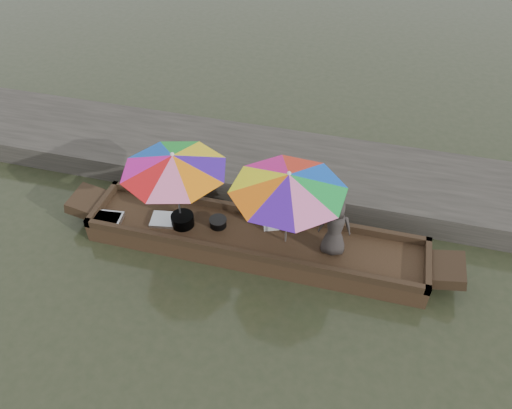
% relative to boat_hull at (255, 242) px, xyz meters
% --- Properties ---
extents(water, '(80.00, 80.00, 0.00)m').
position_rel_boat_hull_xyz_m(water, '(0.00, 0.00, -0.17)').
color(water, '#282F1C').
rests_on(water, ground).
extents(dock, '(22.00, 2.20, 0.50)m').
position_rel_boat_hull_xyz_m(dock, '(0.00, 2.20, 0.08)').
color(dock, '#2D2B26').
rests_on(dock, ground).
extents(boat_hull, '(6.09, 1.20, 0.35)m').
position_rel_boat_hull_xyz_m(boat_hull, '(0.00, 0.00, 0.00)').
color(boat_hull, black).
rests_on(boat_hull, water).
extents(cooking_pot, '(0.42, 0.42, 0.22)m').
position_rel_boat_hull_xyz_m(cooking_pot, '(-1.34, -0.07, 0.28)').
color(cooking_pot, black).
rests_on(cooking_pot, boat_hull).
extents(tray_crayfish, '(0.64, 0.48, 0.09)m').
position_rel_boat_hull_xyz_m(tray_crayfish, '(-2.75, -0.35, 0.22)').
color(tray_crayfish, silver).
rests_on(tray_crayfish, boat_hull).
extents(tray_scallop, '(0.66, 0.51, 0.06)m').
position_rel_boat_hull_xyz_m(tray_scallop, '(-1.65, -0.06, 0.21)').
color(tray_scallop, silver).
rests_on(tray_scallop, boat_hull).
extents(charcoal_grill, '(0.30, 0.30, 0.14)m').
position_rel_boat_hull_xyz_m(charcoal_grill, '(-0.71, 0.07, 0.25)').
color(charcoal_grill, black).
rests_on(charcoal_grill, boat_hull).
extents(supply_bag, '(0.34, 0.31, 0.26)m').
position_rel_boat_hull_xyz_m(supply_bag, '(0.23, 0.29, 0.30)').
color(supply_bag, silver).
rests_on(supply_bag, boat_hull).
extents(vendor, '(0.60, 0.42, 1.14)m').
position_rel_boat_hull_xyz_m(vendor, '(1.39, -0.02, 0.75)').
color(vendor, '#302B28').
rests_on(vendor, boat_hull).
extents(umbrella_bow, '(2.06, 2.06, 1.55)m').
position_rel_boat_hull_xyz_m(umbrella_bow, '(-1.40, 0.00, 0.95)').
color(umbrella_bow, '#3D14A5').
rests_on(umbrella_bow, boat_hull).
extents(umbrella_stern, '(2.48, 2.48, 1.55)m').
position_rel_boat_hull_xyz_m(umbrella_stern, '(0.56, 0.00, 0.95)').
color(umbrella_stern, blue).
rests_on(umbrella_stern, boat_hull).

